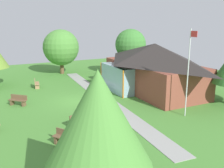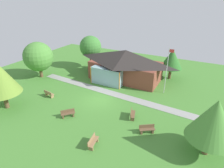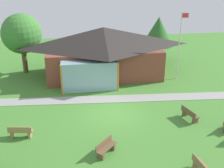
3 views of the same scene
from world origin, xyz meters
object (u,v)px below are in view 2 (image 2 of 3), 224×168
at_px(bench_mid_left, 49,94).
at_px(bench_front_right, 93,142).
at_px(bench_front_center, 68,114).
at_px(tree_behind_pavilion_left, 91,47).
at_px(bench_mid_right, 132,114).
at_px(bench_lawn_far_right, 147,129).
at_px(tree_west_hedge, 38,57).
at_px(tree_behind_pavilion_right, 172,59).
at_px(flagpole, 167,69).
at_px(tree_far_east, 214,120).
at_px(pavilion, 125,64).

bearing_deg(bench_mid_left, bench_front_right, -17.08).
bearing_deg(bench_front_center, tree_behind_pavilion_left, -113.66).
relative_size(bench_mid_right, bench_lawn_far_right, 1.05).
relative_size(bench_front_right, bench_mid_left, 1.00).
relative_size(tree_west_hedge, tree_behind_pavilion_right, 1.18).
bearing_deg(flagpole, tree_far_east, -58.37).
relative_size(pavilion, bench_mid_right, 7.28).
bearing_deg(pavilion, tree_west_hedge, -156.07).
xyz_separation_m(bench_front_center, bench_front_right, (4.76, -2.42, 0.00)).
relative_size(bench_mid_right, tree_west_hedge, 0.28).
bearing_deg(bench_front_right, bench_mid_right, 156.37).
distance_m(bench_front_center, bench_mid_right, 6.96).
distance_m(bench_mid_left, tree_far_east, 18.93).
distance_m(bench_front_right, bench_mid_left, 10.97).
distance_m(bench_lawn_far_right, tree_west_hedge, 20.30).
xyz_separation_m(pavilion, tree_behind_pavilion_left, (-7.40, 1.94, 1.40)).
height_order(bench_front_right, tree_behind_pavilion_right, tree_behind_pavilion_right).
xyz_separation_m(flagpole, tree_west_hedge, (-18.84, -3.70, -0.04)).
distance_m(bench_lawn_far_right, tree_far_east, 5.97).
distance_m(pavilion, tree_behind_pavilion_right, 7.17).
relative_size(bench_front_center, tree_far_east, 0.27).
distance_m(bench_mid_right, tree_far_east, 8.13).
distance_m(flagpole, bench_front_right, 13.55).
bearing_deg(bench_lawn_far_right, bench_front_right, 12.51).
xyz_separation_m(tree_far_east, tree_behind_pavilion_left, (-19.76, 12.89, 0.40)).
bearing_deg(bench_front_center, bench_lawn_far_right, 142.24).
distance_m(flagpole, tree_behind_pavilion_left, 14.53).
relative_size(pavilion, bench_front_center, 8.11).
bearing_deg(bench_lawn_far_right, bench_front_center, -24.44).
distance_m(tree_far_east, tree_behind_pavilion_left, 23.60).
xyz_separation_m(tree_behind_pavilion_left, tree_west_hedge, (-4.78, -7.34, -0.46)).
relative_size(bench_mid_left, tree_behind_pavilion_right, 0.33).
bearing_deg(tree_west_hedge, tree_behind_pavilion_right, 25.78).
distance_m(bench_mid_right, tree_west_hedge, 17.84).
height_order(pavilion, flagpole, flagpole).
distance_m(bench_front_center, bench_mid_left, 5.63).
height_order(bench_front_center, tree_far_east, tree_far_east).
xyz_separation_m(pavilion, tree_far_east, (12.36, -10.95, 1.00)).
height_order(bench_mid_left, tree_west_hedge, tree_west_hedge).
bearing_deg(tree_far_east, bench_lawn_far_right, 177.25).
bearing_deg(bench_mid_left, tree_behind_pavilion_right, 55.54).
bearing_deg(flagpole, tree_west_hedge, -168.89).
distance_m(pavilion, tree_far_east, 16.55).
bearing_deg(bench_front_center, tree_west_hedge, -78.97).
relative_size(bench_lawn_far_right, bench_front_right, 0.96).
bearing_deg(tree_far_east, pavilion, 138.46).
relative_size(tree_behind_pavilion_left, tree_behind_pavilion_right, 1.20).
relative_size(flagpole, tree_behind_pavilion_right, 1.30).
distance_m(bench_mid_right, bench_lawn_far_right, 2.72).
height_order(pavilion, tree_west_hedge, tree_west_hedge).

